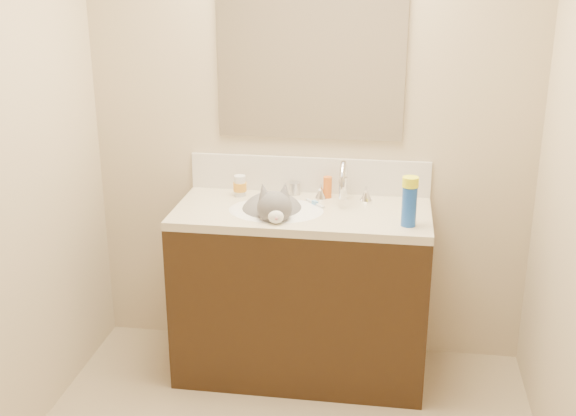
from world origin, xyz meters
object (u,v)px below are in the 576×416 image
(cat, at_px, (273,215))
(basin, at_px, (276,224))
(silver_jar, at_px, (295,188))
(spray_can, at_px, (409,206))
(pill_bottle, at_px, (240,186))
(vanity_cabinet, at_px, (302,296))
(faucet, at_px, (343,185))
(amber_bottle, at_px, (328,187))

(cat, bearing_deg, basin, -20.85)
(basin, bearing_deg, cat, 173.50)
(silver_jar, bearing_deg, spray_can, -32.90)
(pill_bottle, bearing_deg, vanity_cabinet, -24.99)
(faucet, bearing_deg, spray_can, -42.34)
(silver_jar, bearing_deg, pill_bottle, -167.15)
(amber_bottle, distance_m, spray_can, 0.52)
(vanity_cabinet, xyz_separation_m, cat, (-0.14, -0.03, 0.43))
(vanity_cabinet, xyz_separation_m, spray_can, (0.49, -0.15, 0.54))
(faucet, xyz_separation_m, spray_can, (0.31, -0.28, 0.00))
(cat, relative_size, spray_can, 2.53)
(vanity_cabinet, bearing_deg, silver_jar, 107.27)
(cat, relative_size, silver_jar, 7.32)
(cat, bearing_deg, vanity_cabinet, -2.54)
(faucet, bearing_deg, vanity_cabinet, -142.71)
(basin, bearing_deg, spray_can, -10.76)
(faucet, distance_m, pill_bottle, 0.51)
(cat, xyz_separation_m, silver_jar, (0.07, 0.24, 0.06))
(spray_can, bearing_deg, cat, 169.34)
(vanity_cabinet, height_order, pill_bottle, pill_bottle)
(faucet, xyz_separation_m, amber_bottle, (-0.08, 0.05, -0.03))
(silver_jar, bearing_deg, amber_bottle, -8.01)
(vanity_cabinet, xyz_separation_m, silver_jar, (-0.07, 0.21, 0.48))
(pill_bottle, bearing_deg, amber_bottle, 4.89)
(spray_can, bearing_deg, pill_bottle, 159.92)
(basin, relative_size, silver_jar, 7.25)
(basin, distance_m, amber_bottle, 0.34)
(pill_bottle, xyz_separation_m, amber_bottle, (0.43, 0.04, 0.00))
(basin, relative_size, spray_can, 2.51)
(silver_jar, bearing_deg, faucet, -17.45)
(vanity_cabinet, height_order, spray_can, spray_can)
(amber_bottle, bearing_deg, faucet, -34.05)
(vanity_cabinet, height_order, basin, basin)
(cat, distance_m, silver_jar, 0.26)
(vanity_cabinet, height_order, amber_bottle, amber_bottle)
(cat, xyz_separation_m, amber_bottle, (0.24, 0.22, 0.08))
(silver_jar, relative_size, amber_bottle, 0.59)
(basin, xyz_separation_m, pill_bottle, (-0.21, 0.18, 0.12))
(amber_bottle, bearing_deg, spray_can, -40.79)
(vanity_cabinet, relative_size, amber_bottle, 11.31)
(basin, height_order, faucet, faucet)
(vanity_cabinet, bearing_deg, cat, -168.18)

